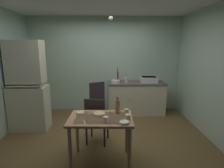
{
  "coord_description": "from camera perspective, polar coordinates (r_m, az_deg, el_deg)",
  "views": [
    {
      "loc": [
        0.06,
        -3.49,
        1.87
      ],
      "look_at": [
        0.15,
        0.07,
        1.11
      ],
      "focal_mm": 29.79,
      "sensor_mm": 36.0,
      "label": 1
    }
  ],
  "objects": [
    {
      "name": "sauce_dish",
      "position": [
        2.71,
        3.79,
        -11.73
      ],
      "size": [
        0.14,
        0.14,
        0.03
      ],
      "primitive_type": "cylinder",
      "color": "white",
      "rests_on": "dining_table"
    },
    {
      "name": "hutch_cabinet",
      "position": [
        4.43,
        -24.4,
        -1.43
      ],
      "size": [
        0.8,
        0.46,
        1.96
      ],
      "color": "beige",
      "rests_on": "ground"
    },
    {
      "name": "teaspoon_near_bowl",
      "position": [
        3.13,
        -6.7,
        -8.71
      ],
      "size": [
        0.09,
        0.14,
        0.0
      ],
      "primitive_type": "cube",
      "rotation": [
        0.0,
        0.0,
        1.09
      ],
      "color": "beige",
      "rests_on": "dining_table"
    },
    {
      "name": "hand_pump",
      "position": [
        5.02,
        1.8,
        2.49
      ],
      "size": [
        0.05,
        0.27,
        0.39
      ],
      "color": "maroon",
      "rests_on": "counter_cabinet"
    },
    {
      "name": "dining_table",
      "position": [
        2.98,
        -3.47,
        -12.33
      ],
      "size": [
        1.01,
        0.69,
        0.76
      ],
      "color": "tan",
      "rests_on": "ground"
    },
    {
      "name": "teacup_cream",
      "position": [
        2.75,
        -2.01,
        -10.79
      ],
      "size": [
        0.08,
        0.08,
        0.08
      ],
      "primitive_type": "cylinder",
      "color": "white",
      "rests_on": "dining_table"
    },
    {
      "name": "chair_by_counter",
      "position": [
        4.56,
        -5.07,
        -5.14
      ],
      "size": [
        0.53,
        0.53,
        1.0
      ],
      "color": "#2F2028",
      "rests_on": "ground"
    },
    {
      "name": "chair_far_side",
      "position": [
        3.56,
        -4.79,
        -10.72
      ],
      "size": [
        0.47,
        0.47,
        0.91
      ],
      "color": "#2C2822",
      "rests_on": "ground"
    },
    {
      "name": "wall_right",
      "position": [
        4.1,
        29.12,
        2.68
      ],
      "size": [
        0.1,
        3.55,
        2.61
      ],
      "primitive_type": "cube",
      "color": "#ABC3B4",
      "rests_on": "ground"
    },
    {
      "name": "soup_bowl_small",
      "position": [
        3.1,
        -9.72,
        -8.73
      ],
      "size": [
        0.13,
        0.13,
        0.04
      ],
      "primitive_type": "cylinder",
      "color": "beige",
      "rests_on": "dining_table"
    },
    {
      "name": "serving_bowl_wide",
      "position": [
        3.01,
        -3.97,
        -9.14
      ],
      "size": [
        0.19,
        0.19,
        0.04
      ],
      "primitive_type": "cylinder",
      "color": "beige",
      "rests_on": "dining_table"
    },
    {
      "name": "table_knife",
      "position": [
        2.77,
        -8.46,
        -11.62
      ],
      "size": [
        0.07,
        0.2,
        0.0
      ],
      "primitive_type": "cube",
      "rotation": [
        0.0,
        0.0,
        4.98
      ],
      "color": "silver",
      "rests_on": "dining_table"
    },
    {
      "name": "counter_cabinet",
      "position": [
        5.16,
        7.36,
        -4.18
      ],
      "size": [
        1.53,
        0.64,
        0.87
      ],
      "color": "beige",
      "rests_on": "ground"
    },
    {
      "name": "teacup_mint",
      "position": [
        3.05,
        4.44,
        -8.43
      ],
      "size": [
        0.07,
        0.07,
        0.08
      ],
      "primitive_type": "cylinder",
      "color": "beige",
      "rests_on": "dining_table"
    },
    {
      "name": "pendant_bulb",
      "position": [
        3.68,
        -0.37,
        19.52
      ],
      "size": [
        0.08,
        0.08,
        0.08
      ],
      "primitive_type": "sphere",
      "color": "#F9EFCC"
    },
    {
      "name": "ground_plane",
      "position": [
        3.96,
        -2.21,
        -16.09
      ],
      "size": [
        5.19,
        5.19,
        0.0
      ],
      "primitive_type": "plane",
      "color": "brown"
    },
    {
      "name": "wall_back",
      "position": [
        5.29,
        -2.08,
        5.97
      ],
      "size": [
        4.29,
        0.1,
        2.61
      ],
      "primitive_type": "cube",
      "color": "#ACC7B3",
      "rests_on": "ground"
    },
    {
      "name": "mixing_bowl_counter",
      "position": [
        4.94,
        1.13,
        0.78
      ],
      "size": [
        0.23,
        0.23,
        0.07
      ],
      "primitive_type": "cylinder",
      "color": "white",
      "rests_on": "counter_cabinet"
    },
    {
      "name": "mug_tall",
      "position": [
        2.83,
        4.87,
        -10.1
      ],
      "size": [
        0.08,
        0.08,
        0.08
      ],
      "primitive_type": "cylinder",
      "color": "beige",
      "rests_on": "dining_table"
    },
    {
      "name": "stoneware_crock",
      "position": [
        5.01,
        4.41,
        1.27
      ],
      "size": [
        0.12,
        0.12,
        0.14
      ],
      "primitive_type": "cylinder",
      "color": "beige",
      "rests_on": "counter_cabinet"
    },
    {
      "name": "glass_bottle",
      "position": [
        3.07,
        1.65,
        -6.79
      ],
      "size": [
        0.08,
        0.08,
        0.28
      ],
      "color": "olive",
      "rests_on": "dining_table"
    },
    {
      "name": "sink_basin",
      "position": [
        5.1,
        11.21,
        1.39
      ],
      "size": [
        0.44,
        0.34,
        0.15
      ],
      "color": "white",
      "rests_on": "counter_cabinet"
    }
  ]
}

